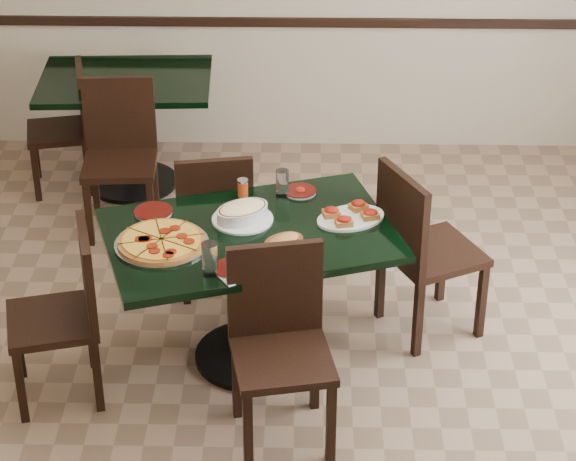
{
  "coord_description": "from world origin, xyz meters",
  "views": [
    {
      "loc": [
        0.06,
        -4.41,
        3.48
      ],
      "look_at": [
        -0.04,
        0.0,
        0.89
      ],
      "focal_mm": 70.0,
      "sensor_mm": 36.0,
      "label": 1
    }
  ],
  "objects_px": {
    "chair_right": "(419,244)",
    "lasagna_casserole": "(242,212)",
    "bread_basket": "(284,244)",
    "pepperoni_pizza": "(162,242)",
    "back_chair_near": "(120,147)",
    "bruschetta_platter": "(351,215)",
    "back_chair_left": "(69,122)",
    "back_table": "(128,111)",
    "main_table": "(250,264)",
    "chair_far": "(214,215)",
    "chair_near": "(279,334)",
    "chair_left": "(68,306)"
  },
  "relations": [
    {
      "from": "main_table",
      "to": "chair_right",
      "type": "xyz_separation_m",
      "value": [
        0.85,
        0.26,
        -0.03
      ]
    },
    {
      "from": "pepperoni_pizza",
      "to": "lasagna_casserole",
      "type": "bearing_deg",
      "value": 33.03
    },
    {
      "from": "main_table",
      "to": "chair_left",
      "type": "height_order",
      "value": "chair_left"
    },
    {
      "from": "main_table",
      "to": "chair_near",
      "type": "bearing_deg",
      "value": -91.14
    },
    {
      "from": "chair_right",
      "to": "pepperoni_pizza",
      "type": "relative_size",
      "value": 2.14
    },
    {
      "from": "bread_basket",
      "to": "back_chair_near",
      "type": "bearing_deg",
      "value": 83.52
    },
    {
      "from": "back_chair_near",
      "to": "lasagna_casserole",
      "type": "xyz_separation_m",
      "value": [
        0.81,
        -1.28,
        0.28
      ]
    },
    {
      "from": "bread_basket",
      "to": "bruschetta_platter",
      "type": "bearing_deg",
      "value": 4.27
    },
    {
      "from": "bruschetta_platter",
      "to": "back_chair_near",
      "type": "bearing_deg",
      "value": 110.78
    },
    {
      "from": "pepperoni_pizza",
      "to": "main_table",
      "type": "bearing_deg",
      "value": 17.67
    },
    {
      "from": "chair_near",
      "to": "bruschetta_platter",
      "type": "xyz_separation_m",
      "value": [
        0.33,
        0.65,
        0.25
      ]
    },
    {
      "from": "back_chair_left",
      "to": "back_table",
      "type": "bearing_deg",
      "value": 80.72
    },
    {
      "from": "back_chair_left",
      "to": "lasagna_casserole",
      "type": "distance_m",
      "value": 2.16
    },
    {
      "from": "back_table",
      "to": "bread_basket",
      "type": "height_order",
      "value": "bread_basket"
    },
    {
      "from": "lasagna_casserole",
      "to": "bread_basket",
      "type": "relative_size",
      "value": 1.32
    },
    {
      "from": "lasagna_casserole",
      "to": "bread_basket",
      "type": "distance_m",
      "value": 0.35
    },
    {
      "from": "chair_near",
      "to": "chair_left",
      "type": "xyz_separation_m",
      "value": [
        -1.0,
        0.24,
        -0.03
      ]
    },
    {
      "from": "chair_far",
      "to": "back_chair_near",
      "type": "distance_m",
      "value": 0.99
    },
    {
      "from": "back_table",
      "to": "bruschetta_platter",
      "type": "height_order",
      "value": "bruschetta_platter"
    },
    {
      "from": "chair_far",
      "to": "back_chair_left",
      "type": "bearing_deg",
      "value": -60.27
    },
    {
      "from": "back_table",
      "to": "chair_left",
      "type": "xyz_separation_m",
      "value": [
        0.03,
        -2.17,
        -0.03
      ]
    },
    {
      "from": "main_table",
      "to": "back_chair_left",
      "type": "height_order",
      "value": "back_chair_left"
    },
    {
      "from": "chair_far",
      "to": "chair_near",
      "type": "distance_m",
      "value": 1.21
    },
    {
      "from": "back_chair_near",
      "to": "bread_basket",
      "type": "xyz_separation_m",
      "value": [
        1.02,
        -1.56,
        0.27
      ]
    },
    {
      "from": "chair_right",
      "to": "lasagna_casserole",
      "type": "distance_m",
      "value": 0.94
    },
    {
      "from": "back_table",
      "to": "chair_far",
      "type": "relative_size",
      "value": 1.26
    },
    {
      "from": "bruschetta_platter",
      "to": "bread_basket",
      "type": "bearing_deg",
      "value": -162.22
    },
    {
      "from": "lasagna_casserole",
      "to": "back_chair_near",
      "type": "bearing_deg",
      "value": 87.89
    },
    {
      "from": "main_table",
      "to": "chair_right",
      "type": "bearing_deg",
      "value": -0.59
    },
    {
      "from": "main_table",
      "to": "chair_right",
      "type": "relative_size",
      "value": 1.64
    },
    {
      "from": "pepperoni_pizza",
      "to": "back_chair_near",
      "type": "bearing_deg",
      "value": 106.32
    },
    {
      "from": "back_chair_near",
      "to": "bruschetta_platter",
      "type": "relative_size",
      "value": 2.19
    },
    {
      "from": "chair_right",
      "to": "back_chair_near",
      "type": "xyz_separation_m",
      "value": [
        -1.7,
        1.12,
        -0.02
      ]
    },
    {
      "from": "back_chair_left",
      "to": "bruschetta_platter",
      "type": "bearing_deg",
      "value": 32.68
    },
    {
      "from": "main_table",
      "to": "chair_right",
      "type": "distance_m",
      "value": 0.89
    },
    {
      "from": "chair_left",
      "to": "back_chair_left",
      "type": "bearing_deg",
      "value": 176.07
    },
    {
      "from": "main_table",
      "to": "chair_far",
      "type": "distance_m",
      "value": 0.66
    },
    {
      "from": "main_table",
      "to": "chair_far",
      "type": "bearing_deg",
      "value": 92.44
    },
    {
      "from": "chair_right",
      "to": "bread_basket",
      "type": "xyz_separation_m",
      "value": [
        -0.68,
        -0.44,
        0.25
      ]
    },
    {
      "from": "chair_right",
      "to": "lasagna_casserole",
      "type": "xyz_separation_m",
      "value": [
        -0.89,
        -0.15,
        0.26
      ]
    },
    {
      "from": "back_table",
      "to": "chair_right",
      "type": "relative_size",
      "value": 1.16
    },
    {
      "from": "bread_basket",
      "to": "pepperoni_pizza",
      "type": "bearing_deg",
      "value": 135.65
    },
    {
      "from": "main_table",
      "to": "back_table",
      "type": "distance_m",
      "value": 2.08
    },
    {
      "from": "back_chair_near",
      "to": "lasagna_casserole",
      "type": "height_order",
      "value": "back_chair_near"
    },
    {
      "from": "back_table",
      "to": "bread_basket",
      "type": "relative_size",
      "value": 4.5
    },
    {
      "from": "chair_far",
      "to": "bread_basket",
      "type": "relative_size",
      "value": 3.56
    },
    {
      "from": "chair_far",
      "to": "chair_right",
      "type": "distance_m",
      "value": 1.14
    },
    {
      "from": "chair_near",
      "to": "bread_basket",
      "type": "xyz_separation_m",
      "value": [
        0.01,
        0.35,
        0.27
      ]
    },
    {
      "from": "back_chair_left",
      "to": "pepperoni_pizza",
      "type": "bearing_deg",
      "value": 10.53
    },
    {
      "from": "back_chair_left",
      "to": "bread_basket",
      "type": "height_order",
      "value": "bread_basket"
    }
  ]
}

